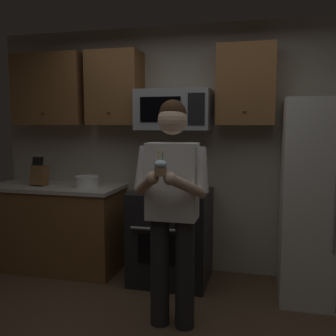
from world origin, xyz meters
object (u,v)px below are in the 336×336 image
(refrigerator, at_px, (334,201))
(person, at_px, (172,202))
(bowl_large_white, at_px, (87,181))
(microwave, at_px, (174,110))
(knife_block, at_px, (39,175))
(oven_range, at_px, (171,235))
(cupcake, at_px, (161,168))

(refrigerator, xyz_separation_m, person, (-1.28, -0.83, 0.10))
(bowl_large_white, xyz_separation_m, person, (1.13, -0.87, 0.01))
(microwave, distance_m, knife_block, 1.62)
(oven_range, distance_m, bowl_large_white, 1.05)
(microwave, height_order, knife_block, microwave)
(bowl_large_white, height_order, cupcake, cupcake)
(knife_block, relative_size, person, 0.18)
(oven_range, bearing_deg, cupcake, -79.69)
(oven_range, height_order, cupcake, cupcake)
(microwave, distance_m, bowl_large_white, 1.18)
(microwave, height_order, person, microwave)
(refrigerator, height_order, knife_block, refrigerator)
(bowl_large_white, distance_m, cupcake, 1.68)
(refrigerator, distance_m, person, 1.53)
(microwave, relative_size, bowl_large_white, 2.91)
(microwave, distance_m, refrigerator, 1.72)
(refrigerator, relative_size, bowl_large_white, 7.08)
(refrigerator, relative_size, cupcake, 10.35)
(refrigerator, bearing_deg, oven_range, 178.50)
(person, bearing_deg, knife_block, 153.30)
(knife_block, distance_m, cupcake, 2.06)
(oven_range, bearing_deg, bowl_large_white, -179.89)
(refrigerator, height_order, cupcake, refrigerator)
(refrigerator, height_order, bowl_large_white, refrigerator)
(bowl_large_white, xyz_separation_m, cupcake, (1.13, -1.20, 0.31))
(knife_block, height_order, bowl_large_white, knife_block)
(oven_range, height_order, microwave, microwave)
(refrigerator, xyz_separation_m, bowl_large_white, (-2.41, 0.04, 0.08))
(knife_block, distance_m, bowl_large_white, 0.55)
(microwave, relative_size, cupcake, 4.26)
(oven_range, distance_m, person, 1.05)
(knife_block, bearing_deg, person, -26.70)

